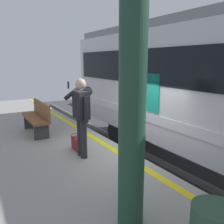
{
  "coord_description": "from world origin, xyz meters",
  "views": [
    {
      "loc": [
        -4.72,
        3.06,
        3.06
      ],
      "look_at": [
        -0.06,
        0.3,
        1.9
      ],
      "focal_mm": 38.62,
      "sensor_mm": 36.0,
      "label": 1
    }
  ],
  "objects_px": {
    "handbag": "(78,143)",
    "station_column": "(133,60)",
    "bench": "(37,116)",
    "passenger": "(82,111)"
  },
  "relations": [
    {
      "from": "handbag",
      "to": "station_column",
      "type": "distance_m",
      "value": 3.38
    },
    {
      "from": "bench",
      "to": "handbag",
      "type": "bearing_deg",
      "value": -165.9
    },
    {
      "from": "handbag",
      "to": "station_column",
      "type": "relative_size",
      "value": 0.09
    },
    {
      "from": "passenger",
      "to": "bench",
      "type": "xyz_separation_m",
      "value": [
        2.27,
        0.4,
        -0.52
      ]
    },
    {
      "from": "passenger",
      "to": "station_column",
      "type": "height_order",
      "value": "station_column"
    },
    {
      "from": "station_column",
      "to": "bench",
      "type": "bearing_deg",
      "value": 0.39
    },
    {
      "from": "passenger",
      "to": "station_column",
      "type": "relative_size",
      "value": 0.41
    },
    {
      "from": "handbag",
      "to": "passenger",
      "type": "bearing_deg",
      "value": 171.06
    },
    {
      "from": "passenger",
      "to": "bench",
      "type": "bearing_deg",
      "value": 9.9
    },
    {
      "from": "handbag",
      "to": "bench",
      "type": "relative_size",
      "value": 0.24
    }
  ]
}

